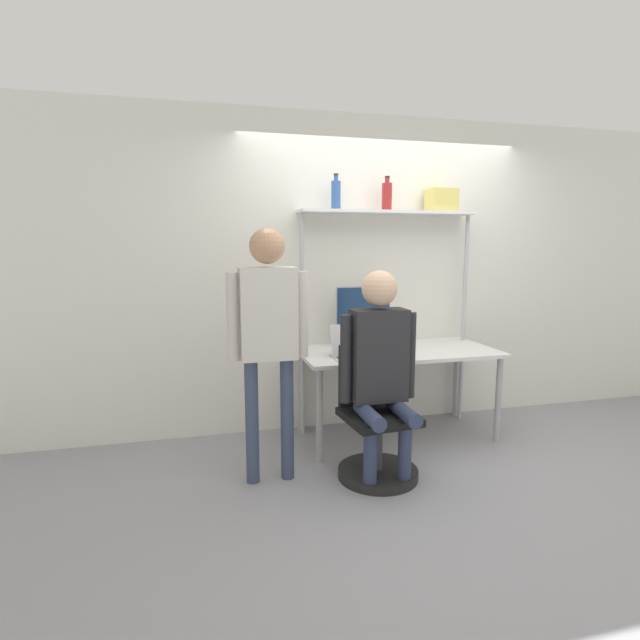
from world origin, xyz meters
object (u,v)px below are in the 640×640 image
object	(u,v)px
cell_phone	(386,356)
bottle_red	(387,196)
person_seated	(380,358)
bottle_blue	(336,195)
monitor	(363,314)
office_chair	(376,437)
laptop	(353,348)
storage_box	(441,200)
person_standing	(268,323)

from	to	relation	value
cell_phone	bottle_red	xyz separation A→B (m)	(0.17, 0.48, 1.26)
person_seated	bottle_blue	size ratio (longest dim) A/B	5.00
monitor	person_seated	xyz separation A→B (m)	(-0.19, -0.90, -0.17)
cell_phone	office_chair	distance (m)	0.67
laptop	storage_box	bearing A→B (deg)	24.09
monitor	cell_phone	world-z (taller)	monitor
cell_phone	person_standing	size ratio (longest dim) A/B	0.09
laptop	person_standing	distance (m)	0.85
monitor	office_chair	bearing A→B (deg)	-103.02
bottle_blue	laptop	bearing A→B (deg)	-87.17
office_chair	bottle_blue	world-z (taller)	bottle_blue
laptop	bottle_blue	bearing A→B (deg)	92.83
office_chair	bottle_red	world-z (taller)	bottle_red
laptop	bottle_red	size ratio (longest dim) A/B	1.16
monitor	storage_box	size ratio (longest dim) A/B	2.26
office_chair	storage_box	world-z (taller)	storage_box
bottle_red	storage_box	xyz separation A→B (m)	(0.50, 0.00, -0.02)
office_chair	storage_box	xyz separation A→B (m)	(0.91, 0.89, 1.71)
person_seated	person_standing	distance (m)	0.79
laptop	storage_box	xyz separation A→B (m)	(0.93, 0.42, 1.17)
person_standing	bottle_red	distance (m)	1.65
monitor	person_standing	bearing A→B (deg)	-141.00
storage_box	bottle_blue	bearing A→B (deg)	180.00
laptop	cell_phone	world-z (taller)	laptop
person_seated	storage_box	distance (m)	1.73
person_standing	bottle_red	bearing A→B (deg)	34.64
monitor	laptop	bearing A→B (deg)	-119.61
cell_phone	office_chair	xyz separation A→B (m)	(-0.23, -0.42, -0.47)
laptop	bottle_red	distance (m)	1.34
person_seated	person_standing	size ratio (longest dim) A/B	0.84
office_chair	bottle_blue	size ratio (longest dim) A/B	3.17
monitor	bottle_blue	size ratio (longest dim) A/B	1.80
laptop	office_chair	world-z (taller)	laptop
bottle_red	storage_box	distance (m)	0.50
office_chair	bottle_blue	xyz separation A→B (m)	(-0.04, 0.89, 1.73)
bottle_red	storage_box	bearing A→B (deg)	0.00
person_standing	cell_phone	bearing A→B (deg)	17.78
laptop	office_chair	xyz separation A→B (m)	(0.02, -0.48, -0.54)
person_seated	storage_box	bearing A→B (deg)	45.96
cell_phone	bottle_blue	xyz separation A→B (m)	(-0.27, 0.48, 1.26)
person_standing	monitor	bearing A→B (deg)	39.00
cell_phone	bottle_red	bearing A→B (deg)	69.99
laptop	storage_box	distance (m)	1.55
monitor	bottle_red	size ratio (longest dim) A/B	1.83
person_seated	cell_phone	bearing A→B (deg)	63.62
storage_box	laptop	bearing A→B (deg)	-155.91
monitor	cell_phone	distance (m)	0.52
cell_phone	person_seated	size ratio (longest dim) A/B	0.10
monitor	cell_phone	size ratio (longest dim) A/B	3.45
office_chair	person_seated	distance (m)	0.57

